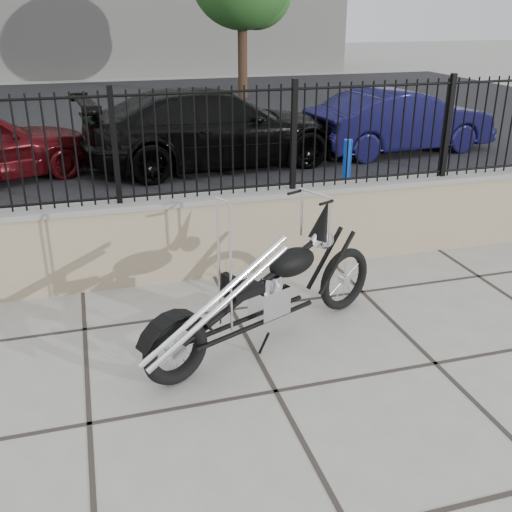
{
  "coord_description": "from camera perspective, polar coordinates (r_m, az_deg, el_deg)",
  "views": [
    {
      "loc": [
        -1.31,
        -3.93,
        2.96
      ],
      "look_at": [
        0.14,
        1.06,
        0.78
      ],
      "focal_mm": 42.0,
      "sensor_mm": 36.0,
      "label": 1
    }
  ],
  "objects": [
    {
      "name": "retaining_wall",
      "position": [
        7.01,
        -4.34,
        2.04
      ],
      "size": [
        14.0,
        0.36,
        0.96
      ],
      "primitive_type": "cube",
      "color": "gray",
      "rests_on": "ground_plane"
    },
    {
      "name": "ground_plane",
      "position": [
        5.09,
        1.9,
        -12.77
      ],
      "size": [
        90.0,
        90.0,
        0.0
      ],
      "primitive_type": "plane",
      "color": "#99968E",
      "rests_on": "ground"
    },
    {
      "name": "car_black",
      "position": [
        11.93,
        -4.0,
        12.09
      ],
      "size": [
        5.33,
        2.6,
        1.49
      ],
      "primitive_type": "imported",
      "rotation": [
        0.0,
        0.0,
        1.67
      ],
      "color": "black",
      "rests_on": "parking_lot"
    },
    {
      "name": "parking_lot",
      "position": [
        16.74,
        -11.68,
        12.19
      ],
      "size": [
        30.0,
        30.0,
        0.0
      ],
      "primitive_type": "plane",
      "color": "black",
      "rests_on": "ground"
    },
    {
      "name": "car_blue",
      "position": [
        13.46,
        13.61,
        12.42
      ],
      "size": [
        4.19,
        1.86,
        1.34
      ],
      "primitive_type": "imported",
      "rotation": [
        0.0,
        0.0,
        1.68
      ],
      "color": "#100F39",
      "rests_on": "parking_lot"
    },
    {
      "name": "chopper_motorcycle",
      "position": [
        5.37,
        0.89,
        -1.19
      ],
      "size": [
        2.55,
        1.47,
        1.55
      ],
      "primitive_type": null,
      "rotation": [
        0.0,
        0.0,
        0.42
      ],
      "color": "black",
      "rests_on": "ground_plane"
    },
    {
      "name": "iron_fence",
      "position": [
        6.71,
        -4.62,
        10.7
      ],
      "size": [
        14.0,
        0.08,
        1.2
      ],
      "primitive_type": "cube",
      "color": "black",
      "rests_on": "retaining_wall"
    },
    {
      "name": "bollard_b",
      "position": [
        9.4,
        8.59,
        7.66
      ],
      "size": [
        0.14,
        0.14,
        1.09
      ],
      "primitive_type": "cylinder",
      "rotation": [
        0.0,
        0.0,
        0.09
      ],
      "color": "#0C3BBA",
      "rests_on": "ground_plane"
    }
  ]
}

